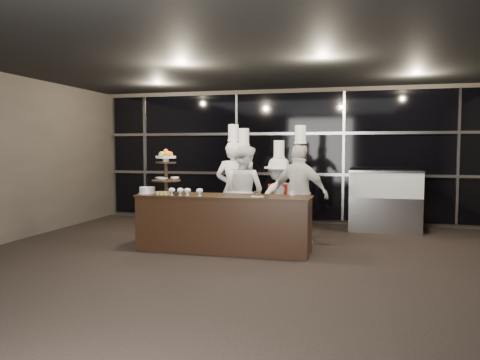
% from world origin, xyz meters
% --- Properties ---
extents(room, '(10.00, 10.00, 10.00)m').
position_xyz_m(room, '(0.00, 0.00, 1.50)').
color(room, black).
rests_on(room, ground).
extents(window_wall, '(8.60, 0.10, 2.80)m').
position_xyz_m(window_wall, '(0.00, 4.94, 1.50)').
color(window_wall, black).
rests_on(window_wall, ground).
extents(buffet_counter, '(2.84, 0.74, 0.92)m').
position_xyz_m(buffet_counter, '(-0.59, 1.76, 0.47)').
color(buffet_counter, black).
rests_on(buffet_counter, ground).
extents(display_stand, '(0.48, 0.48, 0.74)m').
position_xyz_m(display_stand, '(-1.59, 1.76, 1.34)').
color(display_stand, black).
rests_on(display_stand, buffet_counter).
extents(compotes, '(0.58, 0.11, 0.12)m').
position_xyz_m(compotes, '(-1.17, 1.54, 1.00)').
color(compotes, silver).
rests_on(compotes, buffet_counter).
extents(layer_cake, '(0.30, 0.30, 0.11)m').
position_xyz_m(layer_cake, '(-1.91, 1.71, 0.97)').
color(layer_cake, white).
rests_on(layer_cake, buffet_counter).
extents(pastry_squares, '(0.20, 0.13, 0.05)m').
position_xyz_m(pastry_squares, '(-1.57, 1.59, 0.95)').
color(pastry_squares, '#D9C86A').
rests_on(pastry_squares, buffet_counter).
extents(small_plate, '(0.20, 0.20, 0.05)m').
position_xyz_m(small_plate, '(-0.00, 1.66, 0.94)').
color(small_plate, white).
rests_on(small_plate, buffet_counter).
extents(chef_cup, '(0.08, 0.08, 0.07)m').
position_xyz_m(chef_cup, '(0.50, 2.01, 0.96)').
color(chef_cup, white).
rests_on(chef_cup, buffet_counter).
extents(display_case, '(1.42, 0.62, 1.24)m').
position_xyz_m(display_case, '(2.05, 4.30, 0.69)').
color(display_case, '#A5A5AA').
rests_on(display_case, ground).
extents(chef_a, '(0.66, 0.44, 2.11)m').
position_xyz_m(chef_a, '(-0.70, 2.79, 0.93)').
color(chef_a, white).
rests_on(chef_a, ground).
extents(chef_b, '(1.04, 0.94, 2.04)m').
position_xyz_m(chef_b, '(-0.50, 2.78, 0.88)').
color(chef_b, white).
rests_on(chef_b, ground).
extents(chef_c, '(1.13, 1.00, 1.82)m').
position_xyz_m(chef_c, '(0.14, 2.82, 0.77)').
color(chef_c, silver).
rests_on(chef_c, ground).
extents(chef_d, '(1.12, 0.76, 2.07)m').
position_xyz_m(chef_d, '(0.56, 2.48, 0.90)').
color(chef_d, silver).
rests_on(chef_d, ground).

